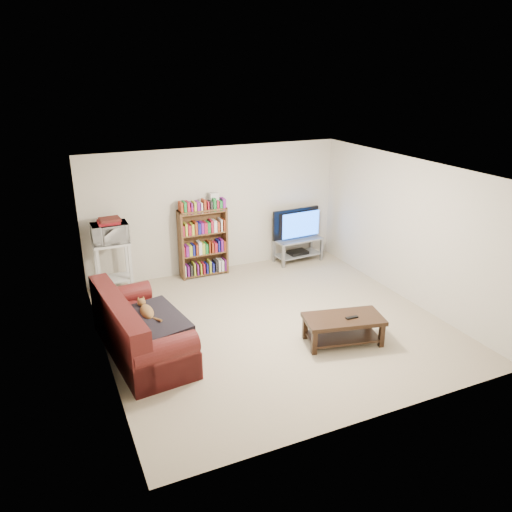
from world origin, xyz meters
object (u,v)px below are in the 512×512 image
sofa (137,334)px  tv_stand (298,246)px  bookshelf (203,241)px  coffee_table (343,325)px

sofa → tv_stand: bearing=24.8°
sofa → bookshelf: 2.94m
bookshelf → tv_stand: bearing=-2.7°
coffee_table → tv_stand: size_ratio=1.21×
sofa → bookshelf: (1.75, 2.33, 0.36)m
coffee_table → bookshelf: 3.41m
tv_stand → bookshelf: bookshelf is taller
bookshelf → coffee_table: bearing=-72.7°
tv_stand → bookshelf: 2.02m
sofa → coffee_table: sofa is taller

